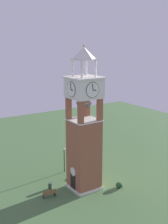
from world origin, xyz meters
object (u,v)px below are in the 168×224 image
(lamp_post, at_px, (64,155))
(trash_bin, at_px, (50,186))
(clock_tower, at_px, (84,134))
(park_bench, at_px, (49,193))

(lamp_post, xyz_separation_m, trash_bin, (3.38, -3.99, -2.09))
(lamp_post, bearing_deg, clock_tower, -3.14)
(clock_tower, relative_size, lamp_post, 4.95)
(park_bench, bearing_deg, clock_tower, 86.25)
(clock_tower, bearing_deg, lamp_post, 176.86)
(clock_tower, bearing_deg, park_bench, -93.75)
(lamp_post, bearing_deg, trash_bin, -49.80)
(clock_tower, relative_size, trash_bin, 21.93)
(park_bench, relative_size, trash_bin, 2.06)
(clock_tower, height_order, trash_bin, clock_tower)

